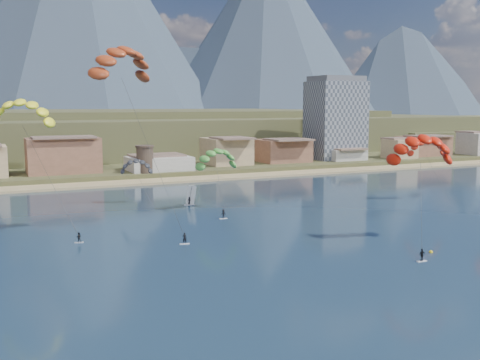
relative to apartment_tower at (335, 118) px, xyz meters
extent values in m
plane|color=black|center=(-85.00, -128.00, -17.82)|extent=(2400.00, 2400.00, 0.00)
cube|color=tan|center=(-85.00, -22.00, -17.57)|extent=(2200.00, 12.00, 0.90)
cube|color=brown|center=(-85.00, 432.00, -17.82)|extent=(2200.00, 900.00, 4.00)
cube|color=brown|center=(-45.00, 92.00, -8.32)|extent=(320.00, 150.00, 15.00)
cone|color=#313E52|center=(315.00, 672.00, 129.18)|extent=(380.00, 380.00, 290.00)
cone|color=#313E52|center=(595.00, 682.00, 109.18)|extent=(340.00, 340.00, 250.00)
cone|color=#313E52|center=(815.00, 692.00, 94.18)|extent=(320.00, 320.00, 220.00)
cube|color=#313E52|center=(-85.00, 772.00, 39.18)|extent=(2000.00, 200.00, 110.00)
cube|color=gray|center=(0.00, 0.00, -0.82)|extent=(20.00, 16.00, 30.00)
cube|color=#59595E|center=(0.00, 0.00, 15.18)|extent=(18.00, 14.40, 2.00)
cylinder|color=#47382D|center=(-80.00, -14.00, -11.82)|extent=(5.20, 5.20, 8.00)
cylinder|color=#47382D|center=(-80.00, -14.00, -7.52)|extent=(5.82, 5.82, 0.60)
cube|color=silver|center=(-96.00, -97.77, -17.76)|extent=(1.72, 0.83, 0.11)
imported|color=black|center=(-96.00, -97.77, -16.76)|extent=(0.77, 0.59, 1.89)
cylinder|color=#262626|center=(-99.73, -92.61, -3.37)|extent=(0.05, 0.05, 29.38)
cube|color=silver|center=(-111.90, -89.36, -17.77)|extent=(1.54, 0.79, 0.10)
imported|color=black|center=(-111.90, -89.36, -16.87)|extent=(0.96, 0.83, 1.70)
cylinder|color=#262626|center=(-115.54, -83.84, -7.53)|extent=(0.05, 0.05, 22.67)
cube|color=silver|center=(-67.37, -122.42, -17.77)|extent=(1.64, 0.53, 0.11)
imported|color=black|center=(-67.37, -122.42, -16.78)|extent=(1.11, 0.49, 1.87)
cylinder|color=#262626|center=(-62.45, -116.48, -10.55)|extent=(0.05, 0.05, 19.63)
cube|color=silver|center=(-81.86, -80.99, -17.77)|extent=(1.65, 0.67, 0.11)
imported|color=black|center=(-81.86, -80.99, -16.79)|extent=(1.27, 0.83, 1.85)
cylinder|color=#262626|center=(-80.35, -75.60, -12.61)|extent=(0.05, 0.05, 13.80)
cylinder|color=#262626|center=(-93.15, -59.33, -14.12)|extent=(0.04, 0.04, 10.50)
cylinder|color=#262626|center=(-27.43, -83.63, -12.25)|extent=(0.04, 0.04, 13.24)
cube|color=silver|center=(-82.84, -63.14, -17.76)|extent=(2.58, 1.25, 0.12)
imported|color=black|center=(-82.84, -63.14, -16.80)|extent=(0.98, 0.75, 1.78)
cube|color=white|center=(-82.42, -63.14, -15.53)|extent=(1.53, 2.83, 4.26)
sphere|color=yellow|center=(-62.49, -119.12, -17.72)|extent=(0.60, 0.60, 0.60)
camera|label=1|loc=(-125.87, -185.11, 5.34)|focal=42.20mm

